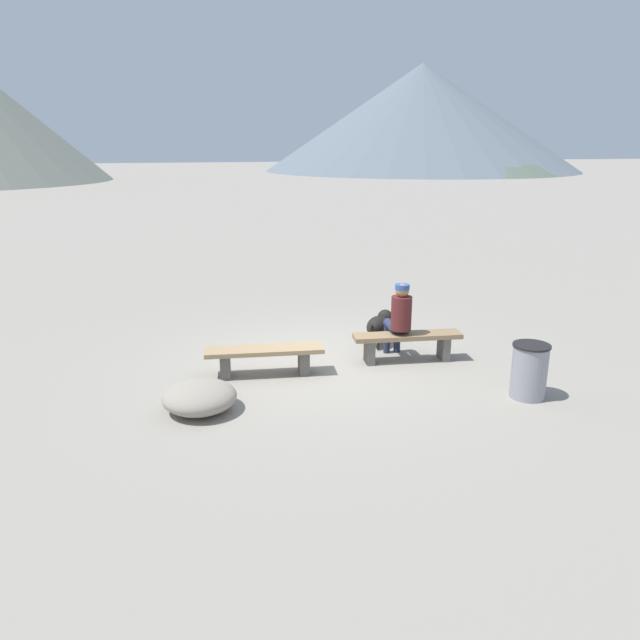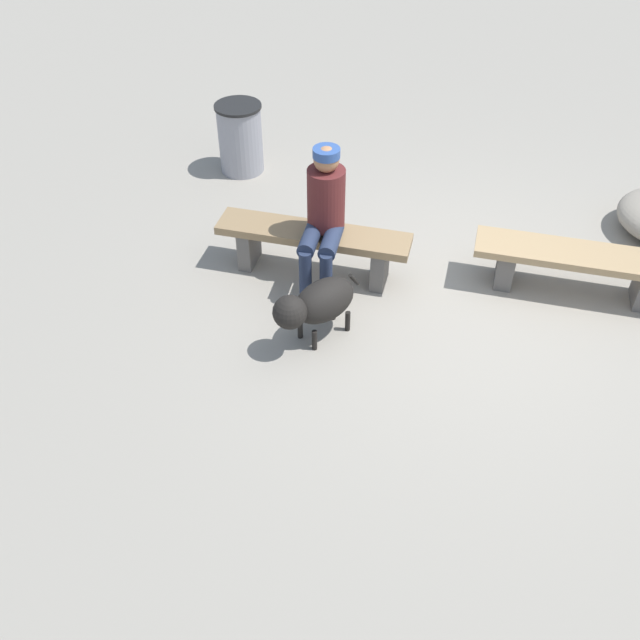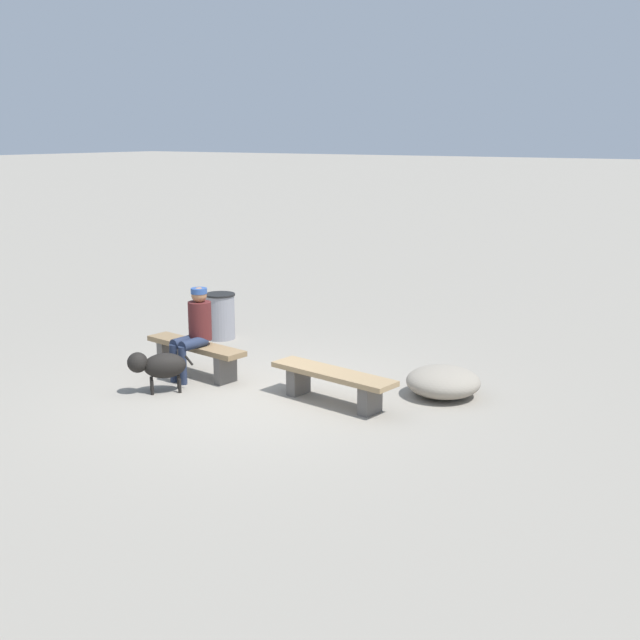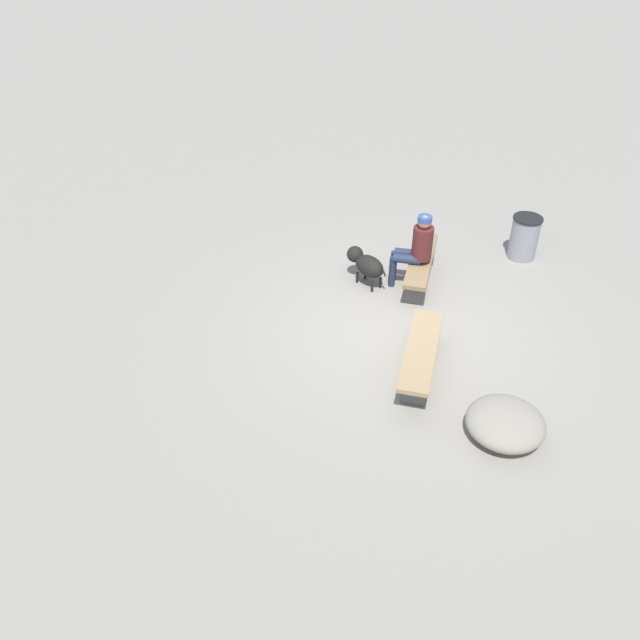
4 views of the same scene
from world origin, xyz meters
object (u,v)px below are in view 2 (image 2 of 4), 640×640
bench_right (313,242)px  dog (316,303)px  seated_person (324,211)px  trash_bin (240,138)px  bench_left (577,264)px

bench_right → dog: 0.91m
seated_person → trash_bin: size_ratio=1.67×
seated_person → trash_bin: bearing=-53.9°
bench_left → seated_person: 2.28m
bench_left → trash_bin: 3.84m
seated_person → dog: 0.87m
bench_right → dog: dog is taller
bench_left → seated_person: seated_person is taller
bench_left → bench_right: (2.34, -0.01, 0.02)m
trash_bin → dog: bearing=113.6°
dog → seated_person: bearing=-134.6°
seated_person → dog: seated_person is taller
bench_left → bench_right: bench_right is taller
trash_bin → bench_right: bearing=120.1°
bench_right → seated_person: (-0.11, 0.11, 0.41)m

